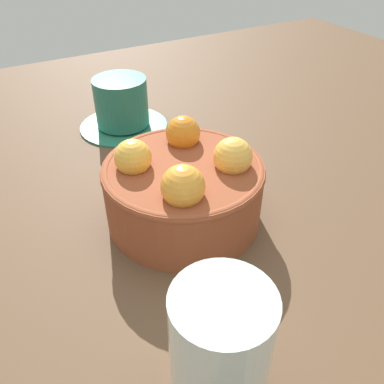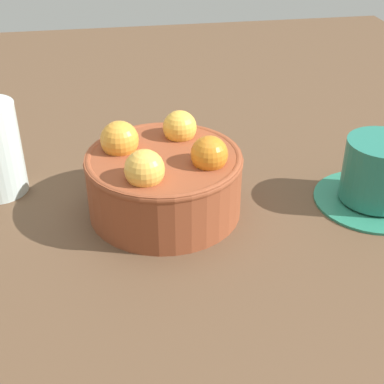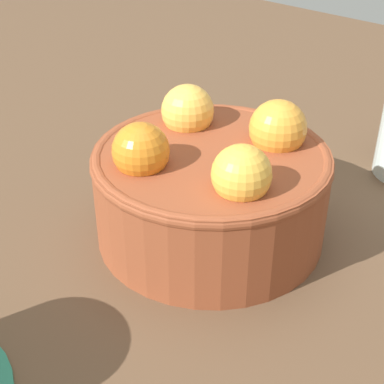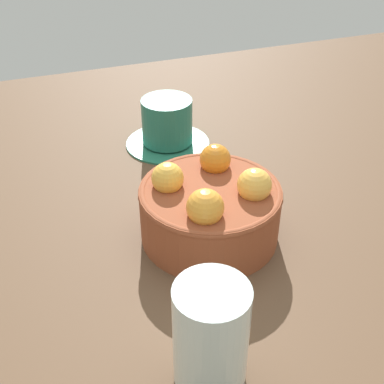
# 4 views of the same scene
# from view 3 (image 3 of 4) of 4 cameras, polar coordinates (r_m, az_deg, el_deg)

# --- Properties ---
(ground_plane) EXTENTS (1.50, 1.20, 0.04)m
(ground_plane) POSITION_cam_3_polar(r_m,az_deg,el_deg) (0.45, 1.74, -6.18)
(ground_plane) COLOR brown
(terracotta_bowl) EXTENTS (0.17, 0.17, 0.10)m
(terracotta_bowl) POSITION_cam_3_polar(r_m,az_deg,el_deg) (0.41, 1.91, 0.73)
(terracotta_bowl) COLOR brown
(terracotta_bowl) RESTS_ON ground_plane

